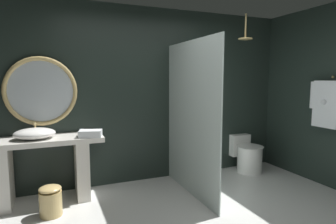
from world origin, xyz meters
The scene contains 12 objects.
back_wall_panel centered at (0.00, 1.90, 1.30)m, with size 4.80×0.10×2.60m, color #1E2823.
side_wall_right centered at (2.35, 0.76, 1.30)m, with size 0.10×2.47×2.60m, color #1E2823.
vanity_counter centered at (-1.46, 1.57, 0.51)m, with size 1.43×0.52×0.82m.
vessel_sink centered at (-1.55, 1.55, 0.89)m, with size 0.48×0.39×0.18m.
tumbler_cup centered at (-1.00, 1.54, 0.87)m, with size 0.06×0.06×0.09m, color silver.
round_wall_mirror centered at (-1.46, 1.81, 1.39)m, with size 0.90×0.06×0.90m.
shower_glass_panel centered at (0.36, 1.11, 1.02)m, with size 0.02×1.47×2.05m, color silver.
rain_shower_head centered at (1.35, 1.32, 2.18)m, with size 0.21×0.21×0.37m.
hanging_bathrobe centered at (2.21, 0.57, 1.23)m, with size 0.20×0.55×0.72m.
toilet centered at (1.66, 1.58, 0.27)m, with size 0.43×0.64×0.59m.
waste_bin centered at (-1.40, 1.15, 0.18)m, with size 0.25×0.25×0.35m.
folded_hand_towel centered at (-0.91, 1.41, 0.87)m, with size 0.27×0.18×0.09m, color white.
Camera 1 is at (-1.34, -2.20, 1.57)m, focal length 30.22 mm.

